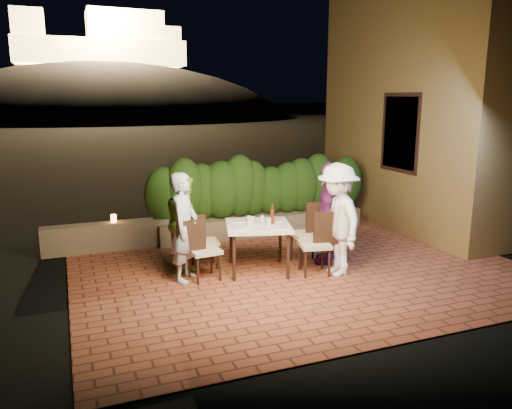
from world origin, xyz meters
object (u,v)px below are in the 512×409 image
bowl (251,219)px  diner_purple (329,213)px  diner_blue (184,227)px  diner_green (185,221)px  parapet_lamp (114,219)px  chair_right_back (307,233)px  chair_left_front (204,249)px  diner_white (337,220)px  dining_table (258,248)px  chair_right_front (315,243)px  chair_left_back (205,241)px  beer_bottle (272,214)px

bowl → diner_purple: bearing=-16.0°
diner_blue → diner_green: diner_blue is taller
diner_purple → parapet_lamp: bearing=-86.0°
bowl → diner_purple: 1.28m
chair_right_back → parapet_lamp: 3.46m
diner_blue → parapet_lamp: diner_blue is taller
chair_left_front → diner_white: size_ratio=0.54×
dining_table → diner_purple: bearing=-1.8°
chair_right_front → diner_purple: (0.46, 0.40, 0.35)m
dining_table → chair_left_front: size_ratio=1.05×
dining_table → chair_right_back: bearing=3.1°
diner_white → diner_purple: (0.16, 0.54, -0.03)m
bowl → chair_left_back: (-0.73, 0.15, -0.33)m
dining_table → diner_green: bearing=150.0°
bowl → chair_right_front: chair_right_front is taller
diner_green → parapet_lamp: size_ratio=10.84×
bowl → chair_left_back: size_ratio=0.19×
chair_left_front → diner_white: (1.95, -0.52, 0.40)m
chair_right_back → chair_right_front: bearing=80.5°
parapet_lamp → beer_bottle: bearing=-42.3°
chair_right_front → parapet_lamp: bearing=-29.2°
dining_table → parapet_lamp: dining_table is taller
diner_white → diner_blue: bearing=-102.4°
bowl → parapet_lamp: bowl is taller
bowl → diner_blue: size_ratio=0.10×
bowl → chair_left_back: chair_left_back is taller
chair_right_back → diner_white: 0.74m
chair_right_front → diner_blue: diner_blue is taller
beer_bottle → diner_blue: diner_blue is taller
chair_left_front → diner_purple: 2.14m
beer_bottle → diner_white: (0.84, -0.54, -0.04)m
beer_bottle → diner_white: diner_white is taller
diner_blue → diner_purple: bearing=-59.6°
diner_purple → chair_left_back: bearing=-68.1°
diner_white → chair_left_front: bearing=-102.2°
chair_left_front → diner_blue: 0.45m
dining_table → chair_left_front: (-0.89, -0.06, 0.09)m
beer_bottle → diner_green: 1.40m
diner_green → chair_right_front: bearing=-122.6°
chair_right_back → parapet_lamp: bearing=-29.7°
dining_table → diner_green: size_ratio=0.65×
beer_bottle → bowl: size_ratio=1.91×
chair_left_back → chair_right_front: bearing=-27.4°
chair_right_front → diner_green: diner_green is taller
dining_table → bowl: bowl is taller
chair_right_front → diner_blue: size_ratio=0.60×
diner_white → chair_left_back: bearing=-117.2°
diner_green → bowl: bearing=-107.9°
diner_white → parapet_lamp: bearing=-127.3°
chair_left_back → diner_blue: 0.71m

